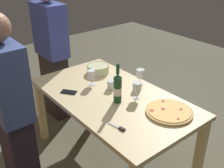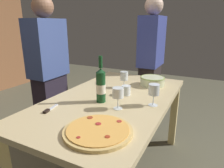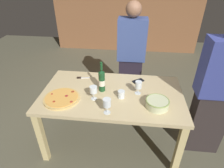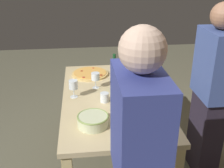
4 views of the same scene
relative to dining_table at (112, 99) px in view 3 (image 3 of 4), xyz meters
name	(u,v)px [view 3 (image 3 of 4)]	position (x,y,z in m)	size (l,w,h in m)	color
ground_plane	(112,138)	(0.00, 0.00, -0.66)	(8.00, 8.00, 0.00)	#5D5A47
dining_table	(112,99)	(0.00, 0.00, 0.00)	(1.60, 0.90, 0.75)	#D0B986
pizza	(62,98)	(-0.53, -0.18, 0.11)	(0.39, 0.39, 0.03)	#D7B469
serving_bowl	(157,103)	(0.48, -0.20, 0.14)	(0.24, 0.24, 0.09)	beige
wine_bottle	(102,80)	(-0.12, 0.03, 0.23)	(0.07, 0.07, 0.36)	#174521
wine_glass_near_pizza	(93,90)	(-0.18, -0.14, 0.21)	(0.08, 0.08, 0.16)	white
wine_glass_by_bottle	(107,103)	(-0.01, -0.35, 0.21)	(0.08, 0.08, 0.16)	white
wine_glass_far_left	(138,85)	(0.29, 0.02, 0.20)	(0.07, 0.07, 0.15)	white
cup_amber	(121,94)	(0.11, -0.08, 0.13)	(0.08, 0.08, 0.08)	white
cell_phone	(138,81)	(0.30, 0.28, 0.10)	(0.07, 0.14, 0.01)	black
pizza_knife	(82,78)	(-0.43, 0.28, 0.10)	(0.16, 0.05, 0.02)	silver
person_host	(131,57)	(0.19, 0.86, 0.15)	(0.40, 0.24, 1.60)	#241D2B
person_guest_left	(217,93)	(1.12, 0.01, 0.18)	(0.45, 0.24, 1.65)	#2E2726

